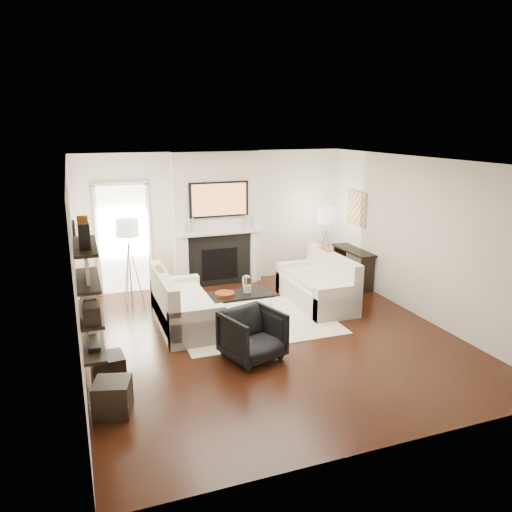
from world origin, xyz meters
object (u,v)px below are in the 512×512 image
object	(u,v)px
armchair	(253,333)
lamp_left_shade	(127,228)
coffee_table	(239,295)
loveseat_left_base	(185,314)
ottoman_near	(108,370)
loveseat_right_base	(316,293)
lamp_right_shade	(327,215)

from	to	relation	value
armchair	lamp_left_shade	distance (m)	3.24
coffee_table	lamp_left_shade	distance (m)	2.30
loveseat_left_base	lamp_left_shade	world-z (taller)	lamp_left_shade
ottoman_near	loveseat_right_base	bearing A→B (deg)	24.64
armchair	ottoman_near	world-z (taller)	armchair
loveseat_right_base	armchair	bearing A→B (deg)	-137.72
armchair	ottoman_near	xyz separation A→B (m)	(-1.97, -0.08, -0.18)
coffee_table	lamp_right_shade	distance (m)	2.72
ottoman_near	lamp_left_shade	bearing A→B (deg)	77.61
coffee_table	loveseat_right_base	bearing A→B (deg)	4.72
coffee_table	ottoman_near	world-z (taller)	coffee_table
armchair	lamp_right_shade	distance (m)	3.85
loveseat_right_base	lamp_left_shade	bearing A→B (deg)	161.40
loveseat_left_base	lamp_right_shade	distance (m)	3.63
coffee_table	lamp_right_shade	world-z (taller)	lamp_right_shade
loveseat_right_base	lamp_left_shade	world-z (taller)	lamp_left_shade
loveseat_left_base	loveseat_right_base	xyz separation A→B (m)	(2.48, 0.21, 0.00)
lamp_left_shade	coffee_table	bearing A→B (deg)	-35.88
loveseat_right_base	armchair	xyz separation A→B (m)	(-1.84, -1.67, 0.17)
loveseat_left_base	coffee_table	xyz separation A→B (m)	(0.95, 0.08, 0.19)
lamp_right_shade	loveseat_left_base	bearing A→B (deg)	-159.15
coffee_table	ottoman_near	distance (m)	2.80
loveseat_left_base	loveseat_right_base	world-z (taller)	same
loveseat_right_base	ottoman_near	world-z (taller)	loveseat_right_base
loveseat_left_base	ottoman_near	size ratio (longest dim) A/B	4.50
armchair	lamp_right_shade	bearing A→B (deg)	29.21
armchair	lamp_right_shade	xyz separation A→B (m)	(2.55, 2.68, 1.07)
ottoman_near	lamp_right_shade	bearing A→B (deg)	31.38
armchair	loveseat_left_base	bearing A→B (deg)	96.39
loveseat_left_base	armchair	distance (m)	1.61
coffee_table	armchair	bearing A→B (deg)	-101.27
lamp_right_shade	loveseat_right_base	bearing A→B (deg)	-125.10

